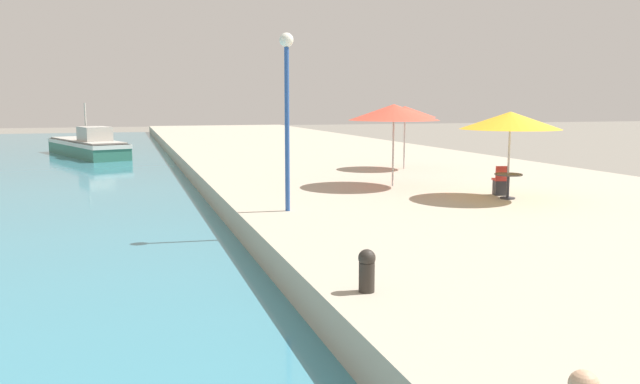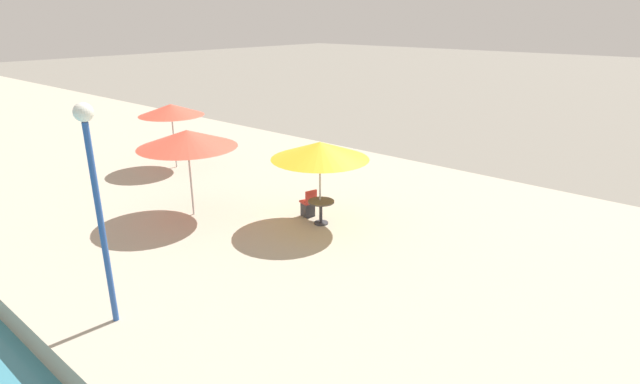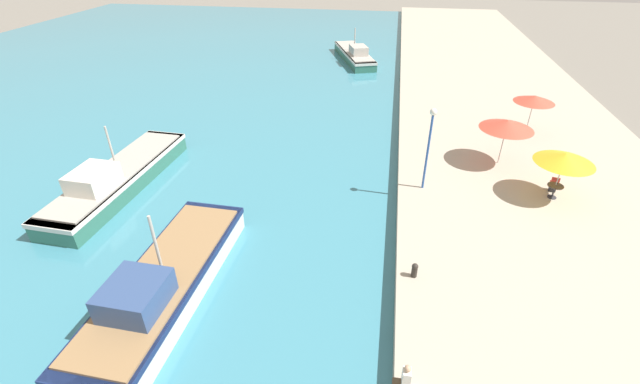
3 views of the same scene
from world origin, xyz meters
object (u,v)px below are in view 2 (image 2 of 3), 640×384
Objects in this scene: cafe_umbrella_pink at (320,150)px; cafe_umbrella_striped at (171,110)px; cafe_umbrella_white at (187,139)px; cafe_chair_left at (308,207)px; lamppost at (94,180)px; cafe_table at (321,207)px.

cafe_umbrella_striped is at bearing 86.04° from cafe_umbrella_pink.
cafe_chair_left is at bearing -51.63° from cafe_umbrella_white.
cafe_chair_left is at bearing -93.18° from cafe_umbrella_striped.
cafe_umbrella_pink is 0.64× the size of lamppost.
cafe_umbrella_white is 4.60m from cafe_table.
cafe_umbrella_pink reaches higher than cafe_chair_left.
cafe_umbrella_white is 3.82× the size of cafe_table.
cafe_chair_left is (0.15, 0.62, -1.97)m from cafe_umbrella_pink.
cafe_table is at bearing -115.45° from cafe_umbrella_pink.
cafe_umbrella_white is (-2.14, 3.51, 0.19)m from cafe_umbrella_pink.
lamppost is (-6.71, -0.09, 2.56)m from cafe_table.
cafe_umbrella_white is 1.15× the size of cafe_umbrella_striped.
cafe_umbrella_pink is 4.12m from cafe_umbrella_white.
cafe_umbrella_white is at bearing 143.34° from cafe_chair_left.
cafe_umbrella_striped is 11.37m from lamppost.
cafe_table is 7.19m from lamppost.
lamppost is at bearing -130.27° from cafe_umbrella_striped.
cafe_umbrella_pink is at bearing 1.39° from lamppost.
cafe_umbrella_white is at bearing 121.33° from cafe_umbrella_pink.
cafe_umbrella_striped is at bearing 85.84° from cafe_table.
lamppost reaches higher than cafe_table.
cafe_umbrella_striped reaches higher than cafe_table.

